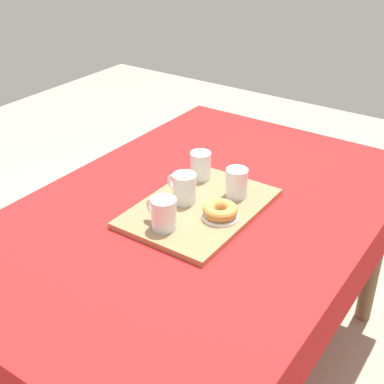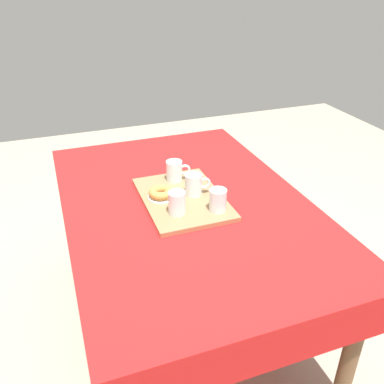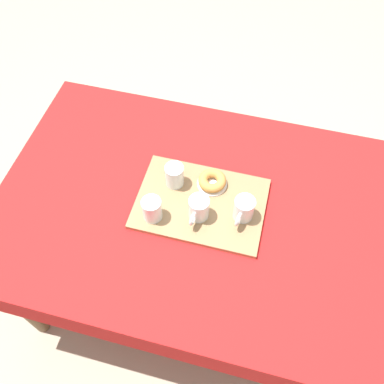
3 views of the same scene
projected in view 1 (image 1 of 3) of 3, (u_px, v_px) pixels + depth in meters
The scene contains 9 objects.
ground_plane at pixel (197, 374), 2.02m from camera, with size 6.00×6.00×0.00m, color gray.
dining_table at pixel (199, 231), 1.69m from camera, with size 1.52×1.01×0.74m.
serving_tray at pixel (200, 208), 1.63m from camera, with size 0.47×0.33×0.02m, color olive.
tea_mug_left at pixel (163, 214), 1.50m from camera, with size 0.07×0.11×0.09m.
tea_mug_right at pixel (184, 189), 1.63m from camera, with size 0.07×0.11×0.09m.
water_glass_near at pixel (236, 184), 1.66m from camera, with size 0.07×0.07×0.09m.
water_glass_far at pixel (201, 166), 1.76m from camera, with size 0.07×0.07×0.09m.
donut_plate_left at pixel (220, 216), 1.57m from camera, with size 0.11×0.11×0.01m, color white.
sugar_donut_left at pixel (220, 210), 1.55m from camera, with size 0.11×0.11×0.04m, color #BC7F3D.
Camera 1 is at (-1.17, -0.78, 1.60)m, focal length 49.45 mm.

